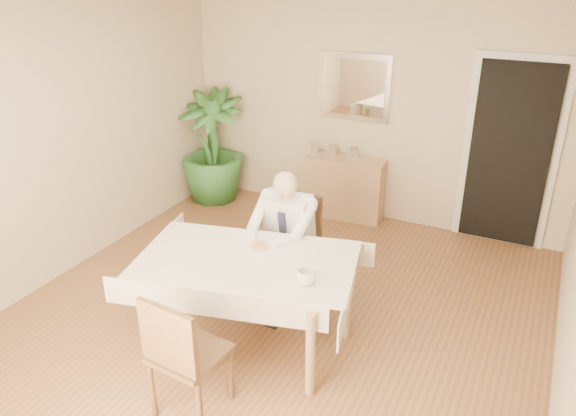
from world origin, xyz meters
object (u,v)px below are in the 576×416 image
at_px(sideboard, 345,188).
at_px(seated_man, 281,235).
at_px(dining_table, 247,268).
at_px(coffee_mug, 306,277).
at_px(chair_far, 295,237).
at_px(chair_near, 181,352).
at_px(potted_palm, 212,147).

bearing_deg(sideboard, seated_man, -88.79).
height_order(dining_table, coffee_mug, coffee_mug).
distance_m(dining_table, coffee_mug, 0.59).
height_order(seated_man, coffee_mug, seated_man).
height_order(chair_far, seated_man, seated_man).
xyz_separation_m(dining_table, chair_near, (0.04, -0.94, -0.13)).
height_order(chair_far, chair_near, chair_near).
bearing_deg(dining_table, coffee_mug, -24.98).
xyz_separation_m(coffee_mug, potted_palm, (-2.43, 2.47, -0.10)).
bearing_deg(dining_table, seated_man, 76.95).
bearing_deg(coffee_mug, seated_man, 128.45).
bearing_deg(sideboard, potted_palm, -174.99).
height_order(coffee_mug, sideboard, coffee_mug).
bearing_deg(chair_far, potted_palm, 146.78).
bearing_deg(chair_near, sideboard, 98.47).
relative_size(dining_table, coffee_mug, 14.18).
height_order(dining_table, chair_near, chair_near).
bearing_deg(chair_far, sideboard, 100.00).
distance_m(dining_table, chair_near, 0.95).
bearing_deg(chair_near, seated_man, 96.83).
height_order(chair_near, sideboard, chair_near).
bearing_deg(chair_far, seated_man, -85.02).
bearing_deg(potted_palm, chair_near, -59.99).
xyz_separation_m(chair_near, sideboard, (-0.19, 3.53, -0.17)).
xyz_separation_m(chair_near, seated_man, (-0.04, 1.53, 0.15)).
distance_m(sideboard, potted_palm, 1.76).
bearing_deg(potted_palm, chair_far, -38.20).
bearing_deg(dining_table, chair_far, 76.95).
xyz_separation_m(dining_table, seated_man, (-0.00, 0.59, 0.02)).
distance_m(dining_table, potted_palm, 3.00).
xyz_separation_m(sideboard, potted_palm, (-1.71, -0.24, 0.34)).
height_order(dining_table, chair_far, chair_far).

